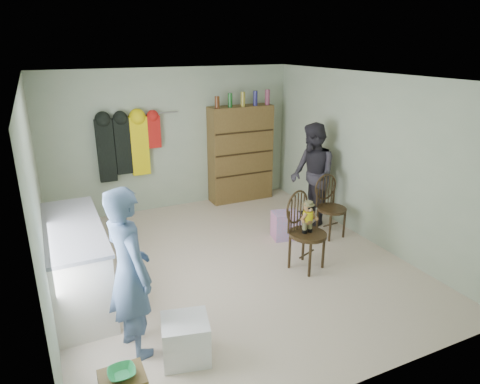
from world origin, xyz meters
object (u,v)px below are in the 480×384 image
counter (77,262)px  chair_front (305,225)px  dresser (241,153)px  chair_far (330,204)px

counter → chair_front: bearing=-10.0°
chair_front → dresser: (0.38, 2.80, 0.29)m
chair_front → dresser: bearing=60.7°
chair_front → chair_far: size_ratio=1.09×
counter → dresser: size_ratio=0.90×
chair_far → dresser: 2.19m
chair_front → chair_far: chair_front is taller
chair_front → dresser: 2.84m
chair_front → dresser: size_ratio=0.51×
counter → chair_front: 2.87m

